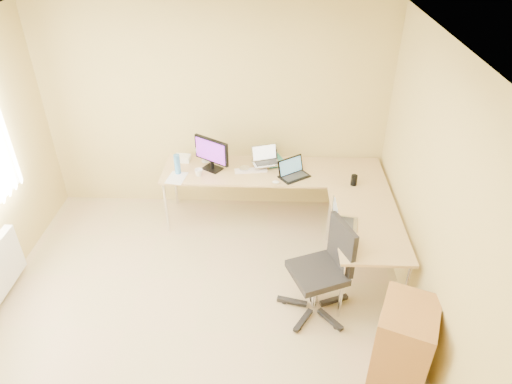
{
  "coord_description": "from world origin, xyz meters",
  "views": [
    {
      "loc": [
        0.7,
        -2.94,
        3.54
      ],
      "look_at": [
        0.55,
        1.1,
        0.9
      ],
      "focal_mm": 32.31,
      "sensor_mm": 36.0,
      "label": 1
    }
  ],
  "objects_px": {
    "laptop_center": "(266,156)",
    "desk_fan": "(205,152)",
    "desk_return": "(363,249)",
    "desk_main": "(272,195)",
    "mug": "(199,173)",
    "laptop_black": "(295,169)",
    "laptop_return": "(345,216)",
    "keyboard": "(251,171)",
    "monitor": "(212,154)",
    "cabinet": "(403,342)",
    "water_bottle": "(177,164)",
    "office_chair": "(317,272)"
  },
  "relations": [
    {
      "from": "mug",
      "to": "laptop_return",
      "type": "height_order",
      "value": "laptop_return"
    },
    {
      "from": "mug",
      "to": "desk_fan",
      "type": "height_order",
      "value": "desk_fan"
    },
    {
      "from": "monitor",
      "to": "laptop_return",
      "type": "relative_size",
      "value": 1.52
    },
    {
      "from": "desk_return",
      "to": "cabinet",
      "type": "relative_size",
      "value": 1.72
    },
    {
      "from": "desk_main",
      "to": "desk_return",
      "type": "relative_size",
      "value": 2.04
    },
    {
      "from": "desk_main",
      "to": "monitor",
      "type": "xyz_separation_m",
      "value": [
        -0.73,
        -0.0,
        0.57
      ]
    },
    {
      "from": "desk_main",
      "to": "keyboard",
      "type": "distance_m",
      "value": 0.46
    },
    {
      "from": "desk_return",
      "to": "water_bottle",
      "type": "relative_size",
      "value": 5.22
    },
    {
      "from": "desk_return",
      "to": "monitor",
      "type": "relative_size",
      "value": 2.72
    },
    {
      "from": "desk_main",
      "to": "mug",
      "type": "height_order",
      "value": "mug"
    },
    {
      "from": "office_chair",
      "to": "desk_main",
      "type": "bearing_deg",
      "value": 83.77
    },
    {
      "from": "desk_main",
      "to": "keyboard",
      "type": "xyz_separation_m",
      "value": [
        -0.26,
        -0.03,
        0.37
      ]
    },
    {
      "from": "desk_main",
      "to": "cabinet",
      "type": "distance_m",
      "value": 2.46
    },
    {
      "from": "laptop_return",
      "to": "office_chair",
      "type": "bearing_deg",
      "value": 158.43
    },
    {
      "from": "water_bottle",
      "to": "laptop_return",
      "type": "relative_size",
      "value": 0.8
    },
    {
      "from": "laptop_center",
      "to": "cabinet",
      "type": "height_order",
      "value": "laptop_center"
    },
    {
      "from": "water_bottle",
      "to": "cabinet",
      "type": "height_order",
      "value": "water_bottle"
    },
    {
      "from": "laptop_center",
      "to": "desk_return",
      "type": "bearing_deg",
      "value": -63.29
    },
    {
      "from": "monitor",
      "to": "laptop_center",
      "type": "height_order",
      "value": "monitor"
    },
    {
      "from": "office_chair",
      "to": "laptop_return",
      "type": "bearing_deg",
      "value": 36.06
    },
    {
      "from": "laptop_center",
      "to": "keyboard",
      "type": "relative_size",
      "value": 0.83
    },
    {
      "from": "laptop_center",
      "to": "mug",
      "type": "xyz_separation_m",
      "value": [
        -0.79,
        -0.24,
        -0.11
      ]
    },
    {
      "from": "desk_return",
      "to": "mug",
      "type": "relative_size",
      "value": 14.03
    },
    {
      "from": "keyboard",
      "to": "monitor",
      "type": "bearing_deg",
      "value": 167.5
    },
    {
      "from": "laptop_center",
      "to": "desk_fan",
      "type": "distance_m",
      "value": 0.76
    },
    {
      "from": "laptop_return",
      "to": "monitor",
      "type": "bearing_deg",
      "value": 64.3
    },
    {
      "from": "keyboard",
      "to": "laptop_return",
      "type": "height_order",
      "value": "laptop_return"
    },
    {
      "from": "laptop_black",
      "to": "keyboard",
      "type": "height_order",
      "value": "laptop_black"
    },
    {
      "from": "desk_return",
      "to": "mug",
      "type": "xyz_separation_m",
      "value": [
        -1.85,
        0.84,
        0.41
      ]
    },
    {
      "from": "monitor",
      "to": "desk_fan",
      "type": "xyz_separation_m",
      "value": [
        -0.11,
        0.19,
        -0.07
      ]
    },
    {
      "from": "laptop_black",
      "to": "laptop_return",
      "type": "relative_size",
      "value": 1.1
    },
    {
      "from": "desk_fan",
      "to": "desk_return",
      "type": "bearing_deg",
      "value": -48.58
    },
    {
      "from": "mug",
      "to": "cabinet",
      "type": "relative_size",
      "value": 0.12
    },
    {
      "from": "laptop_black",
      "to": "desk_fan",
      "type": "height_order",
      "value": "desk_fan"
    },
    {
      "from": "monitor",
      "to": "laptop_black",
      "type": "distance_m",
      "value": 1.0
    },
    {
      "from": "mug",
      "to": "desk_fan",
      "type": "xyz_separation_m",
      "value": [
        0.03,
        0.35,
        0.09
      ]
    },
    {
      "from": "desk_return",
      "to": "desk_fan",
      "type": "distance_m",
      "value": 2.22
    },
    {
      "from": "keyboard",
      "to": "laptop_return",
      "type": "xyz_separation_m",
      "value": [
        0.99,
        -1.01,
        0.1
      ]
    },
    {
      "from": "laptop_black",
      "to": "keyboard",
      "type": "distance_m",
      "value": 0.54
    },
    {
      "from": "laptop_return",
      "to": "keyboard",
      "type": "bearing_deg",
      "value": 54.3
    },
    {
      "from": "desk_return",
      "to": "desk_fan",
      "type": "relative_size",
      "value": 4.74
    },
    {
      "from": "desk_return",
      "to": "laptop_return",
      "type": "distance_m",
      "value": 0.53
    },
    {
      "from": "desk_fan",
      "to": "office_chair",
      "type": "bearing_deg",
      "value": -68.51
    },
    {
      "from": "laptop_black",
      "to": "office_chair",
      "type": "xyz_separation_m",
      "value": [
        0.19,
        -1.37,
        -0.34
      ]
    },
    {
      "from": "mug",
      "to": "desk_fan",
      "type": "bearing_deg",
      "value": 84.48
    },
    {
      "from": "desk_main",
      "to": "laptop_return",
      "type": "height_order",
      "value": "laptop_return"
    },
    {
      "from": "office_chair",
      "to": "mug",
      "type": "bearing_deg",
      "value": 111.76
    },
    {
      "from": "desk_return",
      "to": "office_chair",
      "type": "relative_size",
      "value": 1.27
    },
    {
      "from": "desk_fan",
      "to": "keyboard",
      "type": "bearing_deg",
      "value": -36.43
    },
    {
      "from": "desk_fan",
      "to": "laptop_black",
      "type": "bearing_deg",
      "value": -32.47
    }
  ]
}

